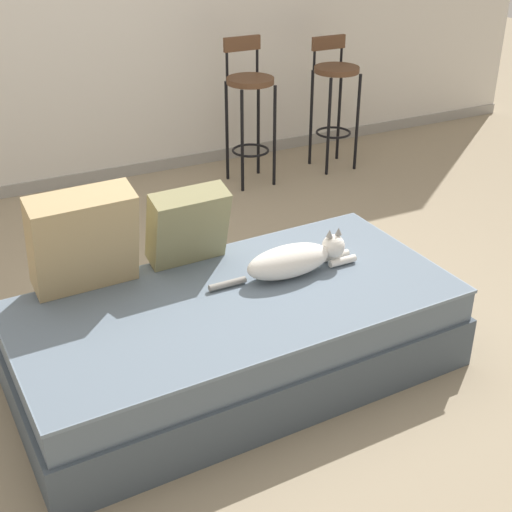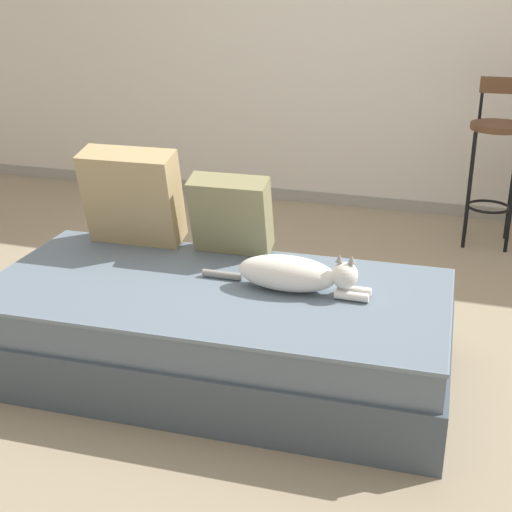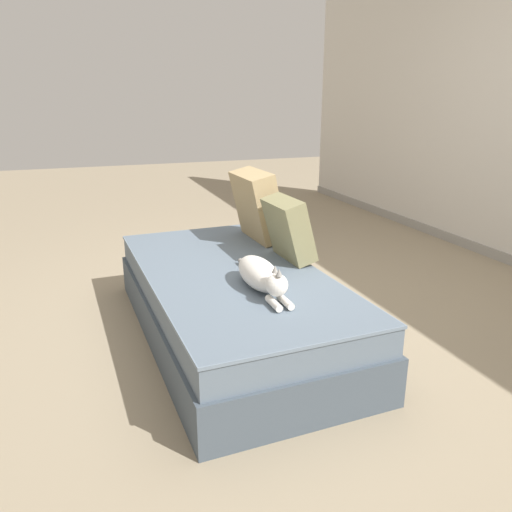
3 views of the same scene
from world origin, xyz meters
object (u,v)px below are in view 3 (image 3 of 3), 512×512
object	(u,v)px
throw_pillow_corner	(257,205)
throw_pillow_middle	(289,229)
couch	(231,302)
cat	(261,275)

from	to	relation	value
throw_pillow_corner	throw_pillow_middle	size ratio (longest dim) A/B	1.24
couch	throw_pillow_corner	bearing A→B (deg)	146.72
throw_pillow_middle	cat	bearing A→B (deg)	-39.51
couch	cat	bearing A→B (deg)	10.62
throw_pillow_corner	throw_pillow_middle	distance (m)	0.50
couch	throw_pillow_middle	world-z (taller)	throw_pillow_middle
couch	throw_pillow_corner	xyz separation A→B (m)	(-0.56, 0.37, 0.44)
cat	throw_pillow_corner	bearing A→B (deg)	161.02
cat	couch	bearing A→B (deg)	-169.38
throw_pillow_corner	cat	size ratio (longest dim) A/B	0.65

